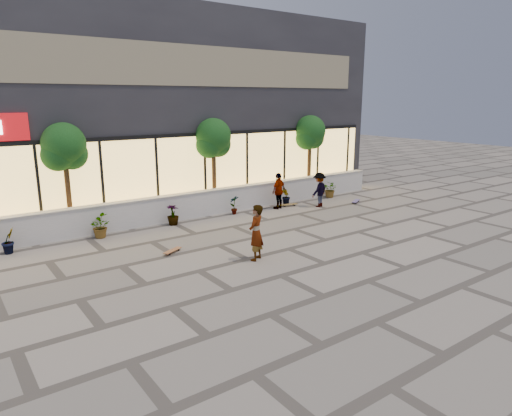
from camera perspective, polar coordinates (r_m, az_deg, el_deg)
ground at (r=12.59m, az=3.21°, el=-8.46°), size 80.00×80.00×0.00m
planter_wall at (r=18.14m, az=-10.84°, el=-0.05°), size 22.00×0.42×1.04m
retail_building at (r=22.75m, az=-17.33°, el=11.78°), size 24.00×9.17×8.50m
shrub_b at (r=16.15m, az=-28.55°, el=-3.62°), size 0.57×0.57×0.81m
shrub_c at (r=16.68m, az=-19.04°, el=-2.18°), size 0.68×0.77×0.81m
shrub_d at (r=17.65m, az=-10.35°, el=-0.81°), size 0.64×0.64×0.81m
shrub_e at (r=18.98m, az=-2.73°, el=0.42°), size 0.46×0.35×0.81m
shrub_f at (r=20.61m, az=3.79°, el=1.45°), size 0.55×0.57×0.81m
shrub_g at (r=22.47m, az=9.30°, el=2.32°), size 0.77×0.84×0.81m
tree_midwest at (r=17.26m, az=-22.85°, el=6.75°), size 1.60×1.50×3.92m
tree_mideast at (r=19.51m, az=-5.35°, el=8.42°), size 1.60×1.50×3.92m
tree_east at (r=22.80m, az=6.76°, el=9.12°), size 1.60×1.50×3.92m
skater_center at (r=13.50m, az=0.01°, el=-3.10°), size 0.74×0.66×1.69m
skater_right_near at (r=19.86m, az=2.86°, el=2.15°), size 1.01×0.67×1.59m
skater_right_far at (r=20.40m, az=7.90°, el=2.27°), size 1.12×0.83×1.54m
skateboard_center at (r=14.57m, az=-10.40°, el=-5.24°), size 0.75×0.51×0.09m
skateboard_right_near at (r=20.47m, az=4.17°, el=0.44°), size 0.83×0.38×0.10m
skateboard_right_far at (r=21.62m, az=12.37°, el=0.86°), size 0.81×0.56×0.10m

